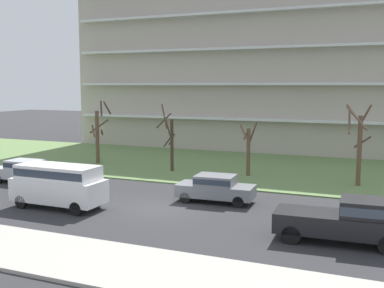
# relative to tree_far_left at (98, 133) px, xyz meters

# --- Properties ---
(ground) EXTENTS (160.00, 160.00, 0.00)m
(ground) POSITION_rel_tree_far_left_xyz_m (11.19, -11.04, -2.65)
(ground) COLOR #2D2D30
(sidewalk_curb_near) EXTENTS (80.00, 4.00, 0.15)m
(sidewalk_curb_near) POSITION_rel_tree_far_left_xyz_m (11.19, -19.04, -2.58)
(sidewalk_curb_near) COLOR #ADA89E
(sidewalk_curb_near) RESTS_ON ground
(grass_lawn_strip) EXTENTS (80.00, 16.00, 0.08)m
(grass_lawn_strip) POSITION_rel_tree_far_left_xyz_m (11.19, 2.96, -2.61)
(grass_lawn_strip) COLOR #66844C
(grass_lawn_strip) RESTS_ON ground
(apartment_building) EXTENTS (41.76, 14.80, 20.34)m
(apartment_building) POSITION_rel_tree_far_left_xyz_m (11.19, 17.89, 7.52)
(apartment_building) COLOR #B2A899
(apartment_building) RESTS_ON ground
(tree_far_left) EXTENTS (2.33, 1.86, 5.40)m
(tree_far_left) POSITION_rel_tree_far_left_xyz_m (0.00, 0.00, 0.00)
(tree_far_left) COLOR brown
(tree_far_left) RESTS_ON ground
(tree_left) EXTENTS (1.24, 1.94, 5.22)m
(tree_left) POSITION_rel_tree_far_left_xyz_m (7.17, -0.90, -0.21)
(tree_left) COLOR #423023
(tree_left) RESTS_ON ground
(tree_center) EXTENTS (1.28, 1.29, 4.03)m
(tree_center) POSITION_rel_tree_far_left_xyz_m (13.24, -0.45, -0.61)
(tree_center) COLOR brown
(tree_center) RESTS_ON ground
(tree_right) EXTENTS (1.64, 1.67, 5.46)m
(tree_right) POSITION_rel_tree_far_left_xyz_m (20.85, -1.04, 0.23)
(tree_right) COLOR brown
(tree_right) RESTS_ON ground
(sedan_gray_near_left) EXTENTS (4.50, 2.06, 1.57)m
(sedan_gray_near_left) POSITION_rel_tree_far_left_xyz_m (13.65, -8.54, -1.78)
(sedan_gray_near_left) COLOR slate
(sedan_gray_near_left) RESTS_ON ground
(van_white_center_left) EXTENTS (5.22, 2.05, 2.36)m
(van_white_center_left) POSITION_rel_tree_far_left_xyz_m (6.21, -13.04, -1.26)
(van_white_center_left) COLOR white
(van_white_center_left) RESTS_ON ground
(pickup_black_center_right) EXTENTS (5.50, 2.28, 1.95)m
(pickup_black_center_right) POSITION_rel_tree_far_left_xyz_m (21.12, -13.02, -1.64)
(pickup_black_center_right) COLOR black
(pickup_black_center_right) RESTS_ON ground
(sedan_silver_near_right) EXTENTS (4.44, 1.91, 1.57)m
(sedan_silver_near_right) POSITION_rel_tree_far_left_xyz_m (-0.26, -8.54, -1.78)
(sedan_silver_near_right) COLOR #B7BABF
(sedan_silver_near_right) RESTS_ON ground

